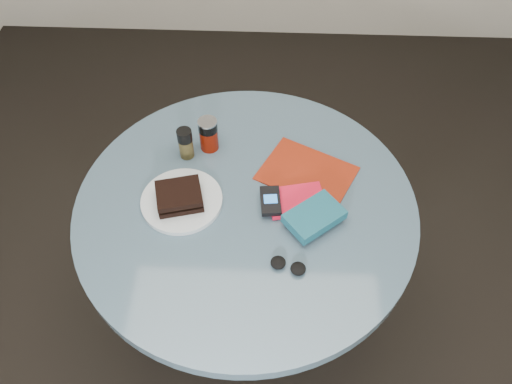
{
  "coord_description": "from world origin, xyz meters",
  "views": [
    {
      "loc": [
        0.07,
        -0.89,
        1.9
      ],
      "look_at": [
        0.03,
        0.0,
        0.8
      ],
      "focal_mm": 35.0,
      "sensor_mm": 36.0,
      "label": 1
    }
  ],
  "objects_px": {
    "plate": "(182,201)",
    "sandwich": "(179,196)",
    "table": "(247,234)",
    "mp3_player": "(270,201)",
    "soda_can": "(209,134)",
    "red_book": "(296,200)",
    "novel": "(314,217)",
    "pepper_grinder": "(186,143)",
    "magazine": "(307,173)",
    "headphones": "(288,266)"
  },
  "relations": [
    {
      "from": "pepper_grinder",
      "to": "headphones",
      "type": "relative_size",
      "value": 1.02
    },
    {
      "from": "table",
      "to": "mp3_player",
      "type": "height_order",
      "value": "mp3_player"
    },
    {
      "from": "novel",
      "to": "pepper_grinder",
      "type": "bearing_deg",
      "value": 108.99
    },
    {
      "from": "headphones",
      "to": "soda_can",
      "type": "bearing_deg",
      "value": 120.11
    },
    {
      "from": "soda_can",
      "to": "red_book",
      "type": "relative_size",
      "value": 0.69
    },
    {
      "from": "magazine",
      "to": "novel",
      "type": "bearing_deg",
      "value": -58.63
    },
    {
      "from": "plate",
      "to": "magazine",
      "type": "relative_size",
      "value": 0.88
    },
    {
      "from": "plate",
      "to": "mp3_player",
      "type": "relative_size",
      "value": 2.27
    },
    {
      "from": "magazine",
      "to": "headphones",
      "type": "bearing_deg",
      "value": -72.73
    },
    {
      "from": "soda_can",
      "to": "red_book",
      "type": "height_order",
      "value": "soda_can"
    },
    {
      "from": "headphones",
      "to": "mp3_player",
      "type": "bearing_deg",
      "value": 104.29
    },
    {
      "from": "table",
      "to": "headphones",
      "type": "xyz_separation_m",
      "value": [
        0.12,
        -0.21,
        0.17
      ]
    },
    {
      "from": "plate",
      "to": "red_book",
      "type": "relative_size",
      "value": 1.46
    },
    {
      "from": "pepper_grinder",
      "to": "mp3_player",
      "type": "xyz_separation_m",
      "value": [
        0.27,
        -0.19,
        -0.03
      ]
    },
    {
      "from": "table",
      "to": "magazine",
      "type": "height_order",
      "value": "magazine"
    },
    {
      "from": "soda_can",
      "to": "novel",
      "type": "bearing_deg",
      "value": -41.62
    },
    {
      "from": "soda_can",
      "to": "novel",
      "type": "height_order",
      "value": "soda_can"
    },
    {
      "from": "sandwich",
      "to": "red_book",
      "type": "xyz_separation_m",
      "value": [
        0.34,
        0.02,
        -0.03
      ]
    },
    {
      "from": "red_book",
      "to": "mp3_player",
      "type": "height_order",
      "value": "mp3_player"
    },
    {
      "from": "table",
      "to": "pepper_grinder",
      "type": "height_order",
      "value": "pepper_grinder"
    },
    {
      "from": "sandwich",
      "to": "mp3_player",
      "type": "distance_m",
      "value": 0.26
    },
    {
      "from": "table",
      "to": "plate",
      "type": "bearing_deg",
      "value": -177.8
    },
    {
      "from": "soda_can",
      "to": "headphones",
      "type": "xyz_separation_m",
      "value": [
        0.25,
        -0.43,
        -0.04
      ]
    },
    {
      "from": "plate",
      "to": "sandwich",
      "type": "xyz_separation_m",
      "value": [
        -0.0,
        -0.01,
        0.03
      ]
    },
    {
      "from": "table",
      "to": "plate",
      "type": "height_order",
      "value": "plate"
    },
    {
      "from": "sandwich",
      "to": "pepper_grinder",
      "type": "height_order",
      "value": "pepper_grinder"
    },
    {
      "from": "plate",
      "to": "mp3_player",
      "type": "height_order",
      "value": "mp3_player"
    },
    {
      "from": "sandwich",
      "to": "red_book",
      "type": "height_order",
      "value": "sandwich"
    },
    {
      "from": "plate",
      "to": "sandwich",
      "type": "bearing_deg",
      "value": -108.14
    },
    {
      "from": "red_book",
      "to": "novel",
      "type": "distance_m",
      "value": 0.09
    },
    {
      "from": "plate",
      "to": "mp3_player",
      "type": "bearing_deg",
      "value": -0.98
    },
    {
      "from": "plate",
      "to": "headphones",
      "type": "distance_m",
      "value": 0.37
    },
    {
      "from": "magazine",
      "to": "headphones",
      "type": "distance_m",
      "value": 0.34
    },
    {
      "from": "soda_can",
      "to": "mp3_player",
      "type": "xyz_separation_m",
      "value": [
        0.2,
        -0.23,
        -0.03
      ]
    },
    {
      "from": "table",
      "to": "mp3_player",
      "type": "distance_m",
      "value": 0.2
    },
    {
      "from": "soda_can",
      "to": "magazine",
      "type": "xyz_separation_m",
      "value": [
        0.31,
        -0.1,
        -0.05
      ]
    },
    {
      "from": "table",
      "to": "pepper_grinder",
      "type": "relative_size",
      "value": 9.42
    },
    {
      "from": "red_book",
      "to": "soda_can",
      "type": "bearing_deg",
      "value": 129.72
    },
    {
      "from": "table",
      "to": "sandwich",
      "type": "height_order",
      "value": "sandwich"
    },
    {
      "from": "plate",
      "to": "headphones",
      "type": "height_order",
      "value": "headphones"
    },
    {
      "from": "magazine",
      "to": "mp3_player",
      "type": "relative_size",
      "value": 2.58
    },
    {
      "from": "sandwich",
      "to": "headphones",
      "type": "distance_m",
      "value": 0.37
    },
    {
      "from": "novel",
      "to": "mp3_player",
      "type": "relative_size",
      "value": 1.5
    },
    {
      "from": "plate",
      "to": "pepper_grinder",
      "type": "xyz_separation_m",
      "value": [
        -0.01,
        0.19,
        0.05
      ]
    },
    {
      "from": "table",
      "to": "soda_can",
      "type": "distance_m",
      "value": 0.34
    },
    {
      "from": "magazine",
      "to": "mp3_player",
      "type": "xyz_separation_m",
      "value": [
        -0.11,
        -0.13,
        0.02
      ]
    },
    {
      "from": "plate",
      "to": "red_book",
      "type": "distance_m",
      "value": 0.33
    },
    {
      "from": "soda_can",
      "to": "magazine",
      "type": "relative_size",
      "value": 0.42
    },
    {
      "from": "plate",
      "to": "sandwich",
      "type": "height_order",
      "value": "sandwich"
    },
    {
      "from": "plate",
      "to": "novel",
      "type": "relative_size",
      "value": 1.51
    }
  ]
}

